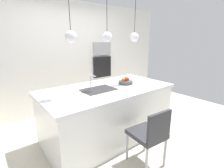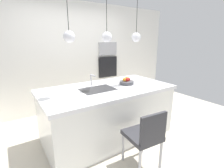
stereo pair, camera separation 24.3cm
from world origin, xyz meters
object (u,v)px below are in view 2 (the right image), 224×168
at_px(fruit_bowl, 127,81).
at_px(microwave, 108,49).
at_px(oven, 108,67).
at_px(chair_near, 145,135).

height_order(fruit_bowl, microwave, microwave).
height_order(fruit_bowl, oven, oven).
relative_size(oven, chair_near, 0.65).
bearing_deg(chair_near, oven, 68.23).
height_order(fruit_bowl, chair_near, fruit_bowl).
distance_m(oven, chair_near, 2.78).
height_order(microwave, oven, microwave).
distance_m(fruit_bowl, oven, 1.68).
bearing_deg(oven, chair_near, -111.77).
distance_m(microwave, oven, 0.50).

